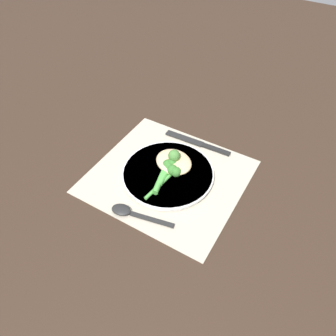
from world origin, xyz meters
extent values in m
plane|color=#332319|center=(0.00, 0.00, 0.00)|extent=(3.00, 3.00, 0.00)
cube|color=#B2A893|center=(0.00, 0.00, 0.00)|extent=(0.39, 0.36, 0.00)
cylinder|color=white|center=(0.00, 0.00, 0.01)|extent=(0.23, 0.23, 0.01)
cylinder|color=silver|center=(0.00, 0.00, 0.02)|extent=(0.24, 0.24, 0.01)
ellipsoid|color=#DBBC89|center=(0.00, 0.03, 0.03)|extent=(0.13, 0.12, 0.02)
sphere|color=#477F38|center=(0.00, 0.03, 0.05)|extent=(0.03, 0.03, 0.03)
cylinder|color=#51A847|center=(0.00, -0.01, 0.03)|extent=(0.03, 0.09, 0.01)
sphere|color=#38752D|center=(-0.01, 0.03, 0.03)|extent=(0.02, 0.02, 0.02)
sphere|color=#38752D|center=(0.00, 0.04, 0.03)|extent=(0.02, 0.02, 0.02)
cylinder|color=#51A847|center=(0.00, -0.04, 0.03)|extent=(0.04, 0.10, 0.01)
sphere|color=#38752D|center=(-0.01, 0.01, 0.03)|extent=(0.03, 0.03, 0.03)
sphere|color=#38752D|center=(0.00, 0.02, 0.03)|extent=(0.03, 0.03, 0.03)
sphere|color=#38752D|center=(-0.02, 0.02, 0.03)|extent=(0.02, 0.02, 0.02)
cylinder|color=#51A847|center=(0.01, -0.06, 0.02)|extent=(0.02, 0.10, 0.01)
sphere|color=#38752D|center=(0.01, 0.00, 0.03)|extent=(0.03, 0.03, 0.03)
sphere|color=#38752D|center=(0.02, 0.00, 0.03)|extent=(0.03, 0.03, 0.03)
sphere|color=#38752D|center=(0.00, 0.01, 0.03)|extent=(0.03, 0.03, 0.03)
cube|color=black|center=(-0.03, 0.15, 0.01)|extent=(0.12, 0.02, 0.00)
cube|color=black|center=(0.07, 0.16, 0.01)|extent=(0.09, 0.02, 0.01)
cube|color=black|center=(0.04, -0.14, 0.01)|extent=(0.11, 0.03, 0.00)
ellipsoid|color=black|center=(-0.04, -0.16, 0.01)|extent=(0.05, 0.04, 0.01)
camera|label=1|loc=(0.30, -0.51, 0.64)|focal=35.00mm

